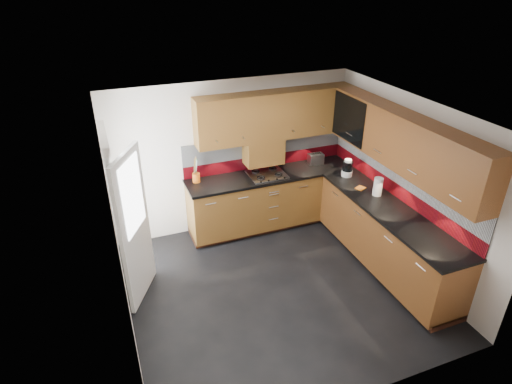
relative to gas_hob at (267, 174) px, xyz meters
name	(u,v)px	position (x,y,z in m)	size (l,w,h in m)	color
room	(280,189)	(-0.45, -1.47, 0.54)	(4.00, 3.80, 2.64)	black
base_cabinets	(323,219)	(0.62, -0.75, -0.52)	(2.70, 3.20, 0.95)	brown
countertop	(325,191)	(0.60, -0.77, -0.03)	(2.72, 3.22, 0.04)	black
backsplash	(333,165)	(0.83, -0.54, 0.26)	(2.70, 3.20, 0.54)	maroon
upper_cabinets	(339,128)	(0.78, -0.69, 0.88)	(2.50, 3.20, 0.72)	brown
extractor_hood	(263,151)	(0.00, 0.17, 0.33)	(0.60, 0.33, 0.40)	brown
glass_cabinet	(357,116)	(1.26, -0.40, 0.91)	(0.32, 0.80, 0.66)	black
back_door	(124,220)	(-2.23, -0.72, 0.08)	(0.42, 1.19, 2.04)	white
gas_hob	(267,174)	(0.00, 0.00, 0.00)	(0.56, 0.50, 0.04)	silver
utensil_pot	(196,176)	(-1.09, 0.18, 0.08)	(0.11, 0.11, 0.41)	#C75912
toaster	(316,159)	(0.91, 0.12, 0.07)	(0.25, 0.17, 0.18)	silver
food_processor	(347,168)	(1.14, -0.47, 0.11)	(0.17, 0.17, 0.28)	white
paper_towel	(378,187)	(1.21, -1.16, 0.12)	(0.13, 0.13, 0.26)	white
orange_cloth	(361,188)	(1.10, -0.91, -0.01)	(0.13, 0.11, 0.01)	orange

